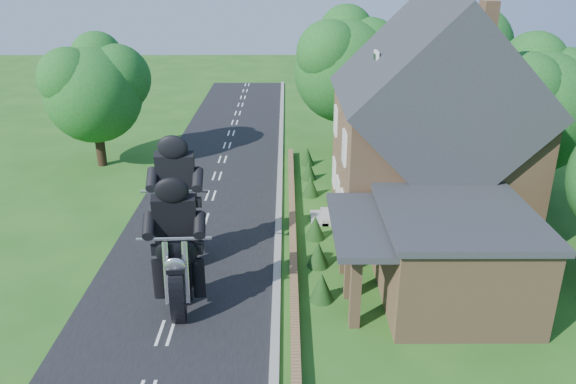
{
  "coord_description": "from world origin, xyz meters",
  "views": [
    {
      "loc": [
        4.02,
        -18.52,
        11.31
      ],
      "look_at": [
        4.09,
        2.59,
        2.8
      ],
      "focal_mm": 35.0,
      "sensor_mm": 36.0,
      "label": 1
    }
  ],
  "objects_px": {
    "house": "(429,132)",
    "annex": "(450,254)",
    "motorcycle_lead": "(181,293)",
    "garden_wall": "(292,225)",
    "motorcycle_follow": "(181,243)"
  },
  "relations": [
    {
      "from": "house",
      "to": "annex",
      "type": "distance_m",
      "value": 7.3
    },
    {
      "from": "annex",
      "to": "motorcycle_lead",
      "type": "xyz_separation_m",
      "value": [
        -9.51,
        -0.95,
        -1.0
      ]
    },
    {
      "from": "garden_wall",
      "to": "motorcycle_lead",
      "type": "bearing_deg",
      "value": -120.28
    },
    {
      "from": "garden_wall",
      "to": "motorcycle_follow",
      "type": "distance_m",
      "value": 5.55
    },
    {
      "from": "house",
      "to": "motorcycle_lead",
      "type": "distance_m",
      "value": 13.25
    },
    {
      "from": "garden_wall",
      "to": "annex",
      "type": "bearing_deg",
      "value": -46.16
    },
    {
      "from": "garden_wall",
      "to": "motorcycle_follow",
      "type": "relative_size",
      "value": 12.57
    },
    {
      "from": "house",
      "to": "annex",
      "type": "relative_size",
      "value": 1.45
    },
    {
      "from": "garden_wall",
      "to": "house",
      "type": "distance_m",
      "value": 7.52
    },
    {
      "from": "garden_wall",
      "to": "motorcycle_lead",
      "type": "height_order",
      "value": "motorcycle_lead"
    },
    {
      "from": "house",
      "to": "motorcycle_follow",
      "type": "distance_m",
      "value": 12.04
    },
    {
      "from": "motorcycle_follow",
      "to": "house",
      "type": "bearing_deg",
      "value": -158.75
    },
    {
      "from": "garden_wall",
      "to": "house",
      "type": "relative_size",
      "value": 2.15
    },
    {
      "from": "garden_wall",
      "to": "motorcycle_follow",
      "type": "xyz_separation_m",
      "value": [
        -4.57,
        -3.09,
        0.61
      ]
    },
    {
      "from": "motorcycle_lead",
      "to": "motorcycle_follow",
      "type": "distance_m",
      "value": 3.72
    }
  ]
}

